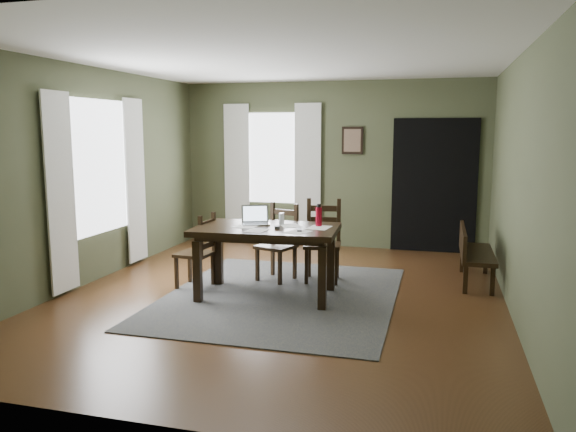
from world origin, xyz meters
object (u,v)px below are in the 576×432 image
(laptop, at_px, (255,219))
(water_bottle, at_px, (319,216))
(chair_back_left, at_px, (278,243))
(chair_back_right, at_px, (323,242))
(bench, at_px, (472,250))
(dining_table, at_px, (266,235))
(chair_end, at_px, (198,252))

(laptop, xyz_separation_m, water_bottle, (0.75, 0.04, 0.06))
(laptop, height_order, water_bottle, water_bottle)
(chair_back_left, bearing_deg, chair_back_right, 29.22)
(chair_back_right, bearing_deg, laptop, -141.08)
(chair_back_right, xyz_separation_m, bench, (1.84, 0.39, -0.09))
(chair_back_left, height_order, chair_back_right, chair_back_right)
(dining_table, xyz_separation_m, laptop, (-0.18, 0.16, 0.16))
(dining_table, distance_m, chair_end, 0.96)
(dining_table, relative_size, bench, 1.35)
(dining_table, distance_m, chair_back_right, 1.01)
(chair_back_left, distance_m, bench, 2.44)
(chair_end, bearing_deg, bench, 113.68)
(dining_table, xyz_separation_m, bench, (2.32, 1.25, -0.30))
(dining_table, height_order, chair_back_right, chair_back_right)
(bench, xyz_separation_m, water_bottle, (-1.75, -1.05, 0.52))
(chair_back_right, bearing_deg, dining_table, -126.76)
(chair_back_right, bearing_deg, chair_back_left, -175.93)
(chair_end, bearing_deg, dining_table, 86.87)
(chair_back_right, relative_size, laptop, 2.64)
(laptop, relative_size, water_bottle, 1.52)
(chair_back_right, bearing_deg, water_bottle, -90.06)
(dining_table, distance_m, chair_back_left, 0.79)
(laptop, bearing_deg, chair_end, 160.64)
(chair_end, xyz_separation_m, chair_back_left, (0.84, 0.63, 0.03))
(bench, height_order, laptop, laptop)
(chair_end, xyz_separation_m, chair_back_right, (1.39, 0.74, 0.06))
(dining_table, distance_m, water_bottle, 0.64)
(water_bottle, bearing_deg, chair_back_right, 97.37)
(dining_table, bearing_deg, chair_end, 168.78)
(chair_back_left, height_order, laptop, laptop)
(chair_end, relative_size, chair_back_left, 0.94)
(chair_back_left, relative_size, water_bottle, 3.79)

